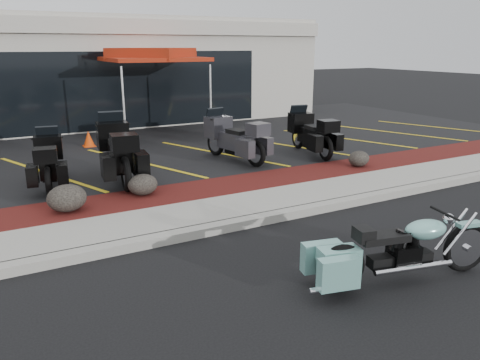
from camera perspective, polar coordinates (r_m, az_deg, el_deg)
ground at (r=7.15m, az=1.43°, el=-8.56°), size 90.00×90.00×0.00m
curb at (r=7.85m, az=-1.85°, el=-5.65°), size 24.00×0.25×0.15m
sidewalk at (r=8.44m, az=-3.99°, el=-4.10°), size 24.00×1.20×0.15m
mulch_bed at (r=9.49m, az=-7.01°, el=-1.85°), size 24.00×1.20×0.16m
upper_lot at (r=14.50m, az=-14.94°, el=3.96°), size 26.00×9.60×0.15m
dealership_building at (r=20.38m, az=-19.71°, el=12.41°), size 18.00×8.16×4.00m
boulder_left at (r=8.77m, az=-20.36°, el=-2.08°), size 0.68×0.57×0.48m
boulder_mid at (r=9.33m, az=-11.78°, el=-0.55°), size 0.59×0.49×0.42m
boulder_right at (r=11.68m, az=14.28°, el=2.54°), size 0.53×0.44×0.38m
hero_cruiser at (r=7.02m, az=25.93°, el=-6.63°), size 2.72×1.22×0.93m
touring_black_front at (r=11.10m, az=-22.23°, el=3.17°), size 1.05×2.09×1.16m
touring_black_mid at (r=11.21m, az=-15.28°, el=4.56°), size 1.17×2.50×1.41m
touring_grey at (r=12.42m, az=-3.02°, el=5.88°), size 1.27×2.32×1.28m
touring_black_rear at (r=13.36m, az=7.14°, el=6.43°), size 1.13×2.24×1.25m
traffic_cone at (r=14.33m, az=-17.97°, el=4.82°), size 0.38×0.38×0.46m
popup_canopy at (r=15.70m, az=-10.64°, el=14.62°), size 3.64×3.64×2.76m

